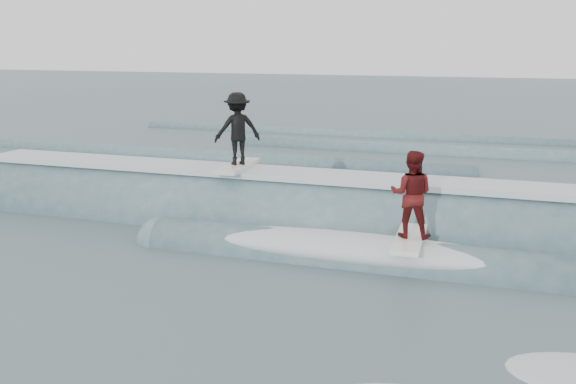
% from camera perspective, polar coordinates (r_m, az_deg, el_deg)
% --- Properties ---
extents(ground, '(160.00, 160.00, 0.00)m').
position_cam_1_polar(ground, '(10.81, -8.70, -11.54)').
color(ground, '#3A4B54').
rests_on(ground, ground).
extents(breaking_wave, '(23.58, 4.09, 2.63)m').
position_cam_1_polar(breaking_wave, '(15.79, 1.56, -3.23)').
color(breaking_wave, '#3C6166').
rests_on(breaking_wave, ground).
extents(surfer_black, '(1.33, 2.02, 1.90)m').
position_cam_1_polar(surfer_black, '(16.16, -4.51, 5.40)').
color(surfer_black, silver).
rests_on(surfer_black, ground).
extents(surfer_red, '(0.87, 2.02, 1.86)m').
position_cam_1_polar(surfer_red, '(13.00, 10.90, -0.59)').
color(surfer_red, white).
rests_on(surfer_red, ground).
extents(far_swells, '(33.13, 8.65, 0.80)m').
position_cam_1_polar(far_swells, '(27.34, 6.08, 3.65)').
color(far_swells, '#3C6166').
rests_on(far_swells, ground).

